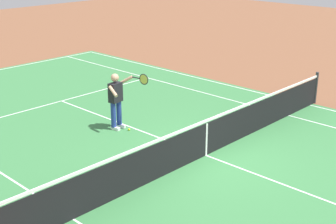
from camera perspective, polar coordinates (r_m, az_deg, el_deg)
ground_plane at (r=12.22m, az=4.55°, el=-5.21°), size 60.00×60.00×0.00m
court_slab at (r=12.22m, az=4.55°, el=-5.21°), size 24.20×11.40×0.00m
court_line_markings at (r=12.22m, az=4.55°, el=-5.20°), size 23.85×11.05×0.01m
tennis_net at (r=12.02m, az=4.61°, el=-3.09°), size 0.10×11.70×1.08m
tennis_player_near at (r=13.67m, az=-6.18°, el=1.66°), size 1.03×0.81×1.70m
tennis_ball at (r=13.78m, az=-4.71°, el=-2.11°), size 0.07×0.07×0.07m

